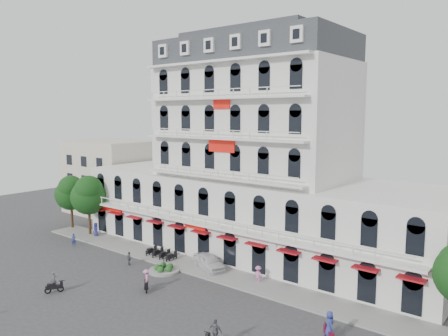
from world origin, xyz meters
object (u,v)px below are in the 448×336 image
rider_east (329,326)px  rider_northeast (216,334)px  parked_car (209,262)px  rider_west (54,284)px  rider_center (146,280)px

rider_east → rider_northeast: (-5.84, -5.81, -0.08)m
parked_car → rider_west: size_ratio=2.43×
rider_east → rider_northeast: bearing=89.5°
rider_east → parked_car: bearing=24.7°
rider_east → rider_center: rider_east is taller
rider_center → rider_west: bearing=-96.5°
rider_east → rider_northeast: rider_east is taller
rider_center → parked_car: bearing=126.0°
rider_northeast → rider_center: 12.11m
parked_car → rider_west: (-7.23, -13.51, 0.03)m
rider_west → rider_east: 24.86m
rider_west → rider_center: bearing=-19.0°
parked_car → rider_northeast: bearing=-116.1°
rider_west → rider_northeast: 17.92m
rider_center → rider_northeast: bearing=23.9°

